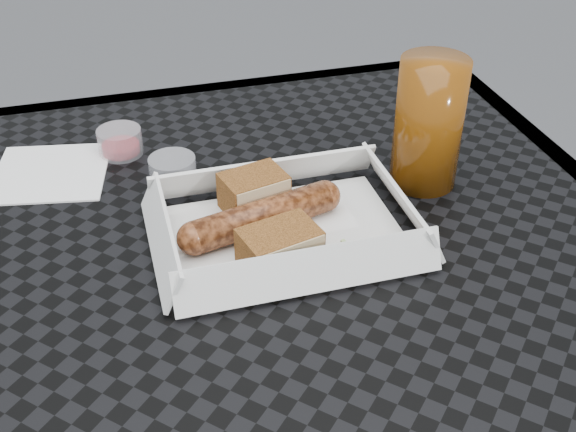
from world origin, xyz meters
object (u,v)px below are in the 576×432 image
(patio_table, at_px, (251,327))
(drink_glass, at_px, (429,124))
(bratwurst, at_px, (262,216))
(food_tray, at_px, (285,234))

(patio_table, bearing_deg, drink_glass, 23.45)
(patio_table, xyz_separation_m, bratwurst, (0.02, 0.05, 0.10))
(bratwurst, relative_size, drink_glass, 1.22)
(patio_table, relative_size, food_tray, 3.64)
(bratwurst, height_order, drink_glass, drink_glass)
(food_tray, bearing_deg, drink_glass, 18.27)
(bratwurst, bearing_deg, drink_glass, 13.69)
(drink_glass, bearing_deg, food_tray, -161.73)
(food_tray, bearing_deg, patio_table, -140.72)
(drink_glass, bearing_deg, patio_table, -156.55)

